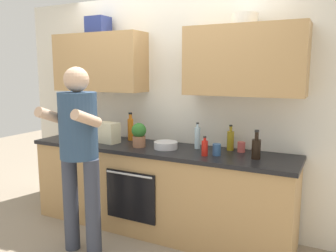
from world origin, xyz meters
TOP-DOWN VIEW (x-y plane):
  - ground_plane at (0.00, 0.00)m, footprint 12.00×12.00m
  - back_wall_unit at (-0.00, 0.28)m, footprint 4.00×0.38m
  - counter at (-0.00, -0.00)m, footprint 2.84×0.67m
  - person_standing at (-0.40, -0.73)m, footprint 0.49×0.45m
  - bottle_soy at (1.02, -0.02)m, footprint 0.08×0.08m
  - bottle_juice at (-0.44, 0.18)m, footprint 0.07×0.07m
  - bottle_water at (0.40, 0.13)m, footprint 0.06×0.06m
  - bottle_oil at (0.72, 0.21)m, footprint 0.07×0.07m
  - bottle_hotsauce at (0.57, -0.12)m, footprint 0.06×0.06m
  - cup_coffee at (-0.88, 0.09)m, footprint 0.08×0.08m
  - cup_ceramic at (0.84, 0.19)m, footprint 0.08×0.08m
  - cup_tea at (0.67, -0.05)m, footprint 0.08×0.08m
  - mixing_bowl at (0.11, -0.02)m, footprint 0.24×0.24m
  - potted_herb at (-0.17, -0.07)m, footprint 0.15×0.15m
  - grocery_bag_rice at (-0.58, -0.05)m, footprint 0.26×0.18m

SIDE VIEW (x-z plane):
  - ground_plane at x=0.00m, z-range 0.00..0.00m
  - counter at x=0.00m, z-range 0.00..0.90m
  - mixing_bowl at x=0.11m, z-range 0.90..0.97m
  - cup_coffee at x=-0.88m, z-range 0.90..0.99m
  - cup_ceramic at x=0.84m, z-range 0.90..1.00m
  - cup_tea at x=0.67m, z-range 0.90..1.01m
  - bottle_hotsauce at x=0.57m, z-range 0.88..1.07m
  - bottle_soy at x=1.02m, z-range 0.87..1.13m
  - bottle_oil at x=0.72m, z-range 0.88..1.13m
  - grocery_bag_rice at x=-0.58m, z-range 0.90..1.12m
  - bottle_water at x=0.40m, z-range 0.88..1.15m
  - person_standing at x=-0.40m, z-range 0.16..1.88m
  - potted_herb at x=-0.17m, z-range 0.91..1.16m
  - bottle_juice at x=-0.44m, z-range 0.88..1.19m
  - back_wall_unit at x=0.00m, z-range 0.24..2.74m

